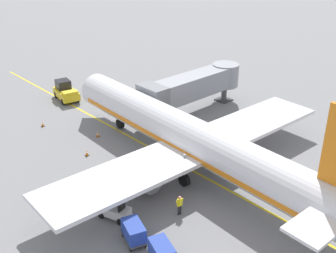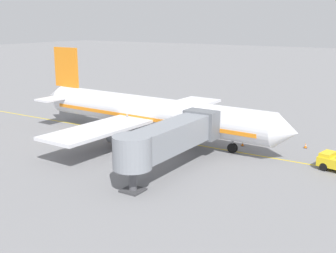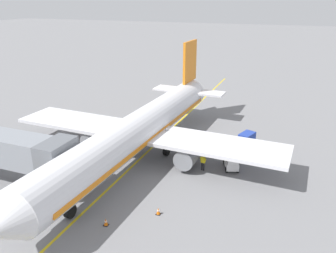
# 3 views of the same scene
# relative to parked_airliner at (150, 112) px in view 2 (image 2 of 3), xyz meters

# --- Properties ---
(ground_plane) EXTENTS (400.00, 400.00, 0.00)m
(ground_plane) POSITION_rel_parked_airliner_xyz_m (-0.10, -0.64, -3.19)
(ground_plane) COLOR slate
(gate_lead_in_line) EXTENTS (0.24, 80.00, 0.01)m
(gate_lead_in_line) POSITION_rel_parked_airliner_xyz_m (-0.10, -0.64, -3.18)
(gate_lead_in_line) COLOR gold
(gate_lead_in_line) RESTS_ON ground
(parked_airliner) EXTENTS (30.19, 37.31, 10.63)m
(parked_airliner) POSITION_rel_parked_airliner_xyz_m (0.00, 0.00, 0.00)
(parked_airliner) COLOR silver
(parked_airliner) RESTS_ON ground
(jet_bridge) EXTENTS (14.82, 3.50, 4.98)m
(jet_bridge) POSITION_rel_parked_airliner_xyz_m (9.56, 8.98, 0.27)
(jet_bridge) COLOR gray
(jet_bridge) RESTS_ON ground
(baggage_tug_lead) EXTENTS (2.00, 2.76, 1.62)m
(baggage_tug_lead) POSITION_rel_parked_airliner_xyz_m (-9.52, -1.08, -2.47)
(baggage_tug_lead) COLOR silver
(baggage_tug_lead) RESTS_ON ground
(baggage_cart_front) EXTENTS (1.94, 2.97, 1.58)m
(baggage_cart_front) POSITION_rel_parked_airliner_xyz_m (-10.13, -4.36, -2.24)
(baggage_cart_front) COLOR #4C4C51
(baggage_cart_front) RESTS_ON ground
(baggage_cart_second_in_train) EXTENTS (1.94, 2.97, 1.58)m
(baggage_cart_second_in_train) POSITION_rel_parked_airliner_xyz_m (-10.04, -7.25, -2.24)
(baggage_cart_second_in_train) COLOR #4C4C51
(baggage_cart_second_in_train) RESTS_ON ground
(ground_crew_wing_walker) EXTENTS (0.73, 0.31, 1.69)m
(ground_crew_wing_walker) POSITION_rel_parked_airliner_xyz_m (-6.99, 0.28, -2.23)
(ground_crew_wing_walker) COLOR #232328
(ground_crew_wing_walker) RESTS_ON ground
(ground_crew_loader) EXTENTS (0.73, 0.27, 1.69)m
(ground_crew_loader) POSITION_rel_parked_airliner_xyz_m (-5.52, -4.29, -2.23)
(ground_crew_loader) COLOR #232328
(ground_crew_loader) RESTS_ON ground
(safety_cone_nose_left) EXTENTS (0.36, 0.36, 0.59)m
(safety_cone_nose_left) POSITION_rel_parked_airliner_xyz_m (-5.76, 8.61, -2.90)
(safety_cone_nose_left) COLOR black
(safety_cone_nose_left) RESTS_ON ground
(safety_cone_nose_right) EXTENTS (0.36, 0.36, 0.59)m
(safety_cone_nose_right) POSITION_rel_parked_airliner_xyz_m (-2.64, 11.33, -2.90)
(safety_cone_nose_right) COLOR black
(safety_cone_nose_right) RESTS_ON ground
(safety_cone_wing_tip) EXTENTS (0.36, 0.36, 0.59)m
(safety_cone_wing_tip) POSITION_rel_parked_airliner_xyz_m (-5.77, 17.76, -2.90)
(safety_cone_wing_tip) COLOR black
(safety_cone_wing_tip) RESTS_ON ground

